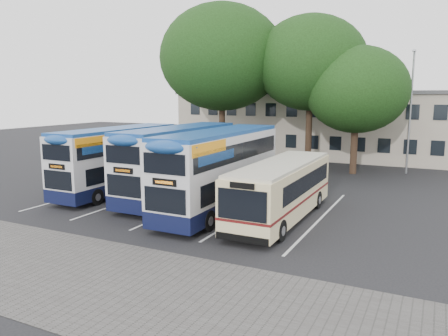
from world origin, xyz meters
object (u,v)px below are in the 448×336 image
tree_right (357,90)px  tree_mid (311,63)px  bus_dd_left (118,157)px  bus_single (282,187)px  bus_dd_mid (179,159)px  tree_left (222,58)px  lamp_post (411,105)px  bus_dd_right (220,167)px

tree_right → tree_mid: bearing=169.2°
bus_dd_left → bus_single: 10.83m
bus_dd_mid → bus_single: bus_dd_mid is taller
bus_single → tree_right: bearing=86.6°
bus_dd_left → tree_mid: bearing=59.6°
bus_dd_left → tree_left: bearing=86.0°
lamp_post → bus_dd_right: (-7.70, -15.77, -2.83)m
bus_dd_right → tree_mid: bearing=88.3°
tree_mid → bus_dd_right: size_ratio=1.21×
bus_dd_mid → bus_single: size_ratio=1.06×
bus_single → lamp_post: bearing=74.3°
bus_dd_mid → bus_single: 6.83m
tree_left → bus_dd_right: tree_left is taller
tree_right → bus_dd_mid: (-7.46, -12.47, -3.97)m
tree_left → tree_right: size_ratio=1.40×
tree_mid → bus_dd_right: 15.87m
tree_mid → bus_dd_left: (-7.91, -13.49, -6.11)m
tree_left → bus_dd_right: 16.37m
lamp_post → bus_dd_right: size_ratio=0.92×
bus_dd_left → bus_single: bus_dd_left is taller
lamp_post → tree_left: (-14.32, -2.34, 3.77)m
tree_right → bus_dd_mid: size_ratio=0.96×
tree_right → bus_single: tree_right is taller
bus_dd_left → bus_dd_right: bus_dd_right is taller
tree_mid → tree_right: (3.67, -0.70, -2.05)m
lamp_post → bus_dd_left: bearing=-136.2°
tree_mid → bus_dd_left: 16.79m
tree_left → bus_dd_mid: size_ratio=1.35×
tree_mid → bus_dd_mid: 14.97m
bus_dd_right → lamp_post: bearing=64.0°
tree_left → bus_dd_mid: bearing=-74.7°
tree_mid → tree_right: bearing=-10.8°
bus_dd_right → bus_single: size_ratio=1.07×
tree_right → bus_dd_mid: tree_right is taller
tree_right → bus_dd_left: bearing=-132.2°
tree_left → bus_dd_left: bearing=-94.0°
bus_dd_left → bus_dd_right: 7.58m
tree_mid → bus_single: bearing=-79.1°
tree_right → bus_single: 14.75m
tree_mid → bus_dd_left: size_ratio=1.27×
bus_dd_left → bus_dd_mid: (4.12, 0.32, 0.09)m
lamp_post → tree_mid: tree_mid is taller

